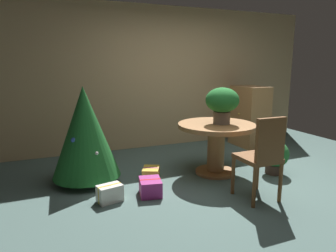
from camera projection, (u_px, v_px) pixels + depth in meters
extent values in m
plane|color=#4C6660|center=(231.00, 183.00, 4.08)|extent=(6.60, 6.60, 0.00)
cube|color=tan|center=(168.00, 78.00, 5.81)|extent=(6.00, 0.10, 2.60)
cylinder|color=#9E6B3D|center=(215.00, 172.00, 4.45)|extent=(0.57, 0.57, 0.04)
cylinder|color=#9E6B3D|center=(216.00, 149.00, 4.38)|extent=(0.24, 0.24, 0.63)
cylinder|color=#9E6B3D|center=(217.00, 126.00, 4.31)|extent=(1.10, 1.10, 0.06)
cylinder|color=#665B51|center=(222.00, 118.00, 4.29)|extent=(0.24, 0.24, 0.17)
ellipsoid|color=#1E6628|center=(222.00, 100.00, 4.24)|extent=(0.47, 0.47, 0.35)
sphere|color=#EAD14C|center=(220.00, 98.00, 4.34)|extent=(0.08, 0.08, 0.08)
sphere|color=#EAD14C|center=(234.00, 100.00, 4.12)|extent=(0.08, 0.08, 0.08)
sphere|color=#EAD14C|center=(214.00, 95.00, 4.37)|extent=(0.08, 0.08, 0.08)
sphere|color=#EAD14C|center=(220.00, 99.00, 4.11)|extent=(0.06, 0.06, 0.06)
cylinder|color=brown|center=(233.00, 176.00, 3.70)|extent=(0.04, 0.04, 0.46)
cylinder|color=brown|center=(257.00, 172.00, 3.84)|extent=(0.04, 0.04, 0.46)
cylinder|color=brown|center=(254.00, 188.00, 3.34)|extent=(0.04, 0.04, 0.46)
cylinder|color=brown|center=(280.00, 183.00, 3.48)|extent=(0.04, 0.04, 0.46)
cube|color=brown|center=(257.00, 158.00, 3.54)|extent=(0.41, 0.45, 0.05)
cube|color=brown|center=(271.00, 140.00, 3.31)|extent=(0.37, 0.05, 0.48)
cylinder|color=brown|center=(88.00, 178.00, 4.14)|extent=(0.10, 0.10, 0.08)
cone|color=#1E6628|center=(85.00, 132.00, 4.01)|extent=(0.89, 0.89, 1.20)
sphere|color=silver|center=(81.00, 104.00, 4.00)|extent=(0.05, 0.05, 0.05)
sphere|color=silver|center=(97.00, 153.00, 3.83)|extent=(0.04, 0.04, 0.04)
sphere|color=#2D51A8|center=(75.00, 127.00, 4.12)|extent=(0.07, 0.07, 0.07)
sphere|color=#2D51A8|center=(74.00, 140.00, 3.81)|extent=(0.07, 0.07, 0.07)
sphere|color=red|center=(74.00, 144.00, 3.82)|extent=(0.05, 0.05, 0.05)
cube|color=gold|center=(151.00, 173.00, 4.24)|extent=(0.32, 0.35, 0.15)
cube|color=#9E287A|center=(151.00, 173.00, 4.24)|extent=(0.21, 0.12, 0.15)
cube|color=#9E287A|center=(150.00, 187.00, 3.69)|extent=(0.31, 0.35, 0.20)
cube|color=red|center=(150.00, 187.00, 3.69)|extent=(0.25, 0.08, 0.20)
cube|color=silver|center=(110.00, 193.00, 3.51)|extent=(0.31, 0.23, 0.20)
cube|color=gold|center=(110.00, 193.00, 3.51)|extent=(0.28, 0.09, 0.20)
cube|color=#B27F4C|center=(249.00, 116.00, 5.86)|extent=(0.47, 0.70, 1.15)
sphere|color=#B29338|center=(239.00, 114.00, 5.75)|extent=(0.04, 0.04, 0.04)
cylinder|color=#4C382D|center=(274.00, 169.00, 4.43)|extent=(0.25, 0.25, 0.14)
sphere|color=#287533|center=(275.00, 154.00, 4.38)|extent=(0.38, 0.38, 0.38)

